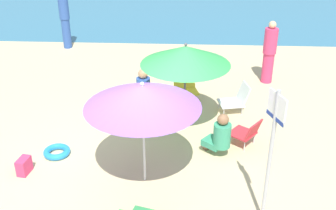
{
  "coord_description": "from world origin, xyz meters",
  "views": [
    {
      "loc": [
        0.89,
        -6.06,
        4.4
      ],
      "look_at": [
        0.52,
        1.13,
        0.7
      ],
      "focal_mm": 44.79,
      "sensor_mm": 36.0,
      "label": 1
    }
  ],
  "objects_px": {
    "beach_chair_d": "(247,132)",
    "beach_chair_c": "(185,86)",
    "umbrella_green": "(186,55)",
    "person_d": "(65,20)",
    "beach_bag": "(24,166)",
    "person_b": "(144,88)",
    "swim_ring": "(57,152)",
    "warning_sign": "(272,142)",
    "umbrella_purple": "(142,96)",
    "person_a": "(220,135)",
    "person_c": "(269,52)",
    "beach_chair_a": "(236,99)"
  },
  "relations": [
    {
      "from": "beach_chair_d",
      "to": "beach_chair_c",
      "type": "bearing_deg",
      "value": -22.35
    },
    {
      "from": "umbrella_green",
      "to": "person_d",
      "type": "distance_m",
      "value": 6.08
    },
    {
      "from": "beach_bag",
      "to": "person_b",
      "type": "bearing_deg",
      "value": 55.88
    },
    {
      "from": "person_d",
      "to": "swim_ring",
      "type": "distance_m",
      "value": 6.14
    },
    {
      "from": "person_b",
      "to": "warning_sign",
      "type": "bearing_deg",
      "value": 14.54
    },
    {
      "from": "umbrella_purple",
      "to": "swim_ring",
      "type": "distance_m",
      "value": 2.4
    },
    {
      "from": "umbrella_green",
      "to": "beach_chair_d",
      "type": "xyz_separation_m",
      "value": [
        1.2,
        -0.69,
        -1.27
      ]
    },
    {
      "from": "person_a",
      "to": "person_c",
      "type": "bearing_deg",
      "value": -73.44
    },
    {
      "from": "beach_chair_c",
      "to": "beach_chair_d",
      "type": "height_order",
      "value": "beach_chair_c"
    },
    {
      "from": "umbrella_green",
      "to": "person_a",
      "type": "relative_size",
      "value": 2.08
    },
    {
      "from": "umbrella_green",
      "to": "person_c",
      "type": "xyz_separation_m",
      "value": [
        2.07,
        2.41,
        -0.78
      ]
    },
    {
      "from": "person_a",
      "to": "person_c",
      "type": "relative_size",
      "value": 0.55
    },
    {
      "from": "person_c",
      "to": "beach_bag",
      "type": "relative_size",
      "value": 5.49
    },
    {
      "from": "person_a",
      "to": "warning_sign",
      "type": "xyz_separation_m",
      "value": [
        0.56,
        -1.7,
        0.95
      ]
    },
    {
      "from": "person_a",
      "to": "beach_bag",
      "type": "height_order",
      "value": "person_a"
    },
    {
      "from": "umbrella_green",
      "to": "warning_sign",
      "type": "xyz_separation_m",
      "value": [
        1.22,
        -2.72,
        -0.21
      ]
    },
    {
      "from": "person_c",
      "to": "swim_ring",
      "type": "relative_size",
      "value": 3.21
    },
    {
      "from": "beach_bag",
      "to": "beach_chair_a",
      "type": "bearing_deg",
      "value": 32.78
    },
    {
      "from": "umbrella_green",
      "to": "beach_chair_d",
      "type": "relative_size",
      "value": 2.67
    },
    {
      "from": "person_d",
      "to": "beach_bag",
      "type": "xyz_separation_m",
      "value": [
        0.99,
        -6.51,
        -0.74
      ]
    },
    {
      "from": "umbrella_purple",
      "to": "person_b",
      "type": "height_order",
      "value": "umbrella_purple"
    },
    {
      "from": "person_a",
      "to": "warning_sign",
      "type": "height_order",
      "value": "warning_sign"
    },
    {
      "from": "beach_chair_c",
      "to": "person_b",
      "type": "distance_m",
      "value": 1.04
    },
    {
      "from": "beach_chair_c",
      "to": "beach_bag",
      "type": "distance_m",
      "value": 4.17
    },
    {
      "from": "umbrella_green",
      "to": "warning_sign",
      "type": "height_order",
      "value": "warning_sign"
    },
    {
      "from": "beach_chair_d",
      "to": "person_b",
      "type": "distance_m",
      "value": 2.67
    },
    {
      "from": "beach_chair_d",
      "to": "swim_ring",
      "type": "bearing_deg",
      "value": 45.14
    },
    {
      "from": "umbrella_purple",
      "to": "person_c",
      "type": "xyz_separation_m",
      "value": [
        2.7,
        4.26,
        -0.79
      ]
    },
    {
      "from": "beach_bag",
      "to": "umbrella_purple",
      "type": "bearing_deg",
      "value": -2.32
    },
    {
      "from": "umbrella_purple",
      "to": "swim_ring",
      "type": "xyz_separation_m",
      "value": [
        -1.72,
        0.68,
        -1.52
      ]
    },
    {
      "from": "umbrella_green",
      "to": "umbrella_purple",
      "type": "xyz_separation_m",
      "value": [
        -0.63,
        -1.85,
        0.01
      ]
    },
    {
      "from": "beach_chair_c",
      "to": "swim_ring",
      "type": "bearing_deg",
      "value": -58.48
    },
    {
      "from": "person_b",
      "to": "beach_chair_c",
      "type": "bearing_deg",
      "value": 99.34
    },
    {
      "from": "beach_chair_a",
      "to": "person_b",
      "type": "bearing_deg",
      "value": -17.43
    },
    {
      "from": "person_a",
      "to": "warning_sign",
      "type": "distance_m",
      "value": 2.02
    },
    {
      "from": "beach_bag",
      "to": "swim_ring",
      "type": "bearing_deg",
      "value": 56.24
    },
    {
      "from": "beach_chair_a",
      "to": "beach_chair_d",
      "type": "distance_m",
      "value": 1.43
    },
    {
      "from": "beach_chair_c",
      "to": "person_b",
      "type": "xyz_separation_m",
      "value": [
        -0.94,
        -0.44,
        0.12
      ]
    },
    {
      "from": "person_b",
      "to": "warning_sign",
      "type": "height_order",
      "value": "warning_sign"
    },
    {
      "from": "beach_chair_c",
      "to": "warning_sign",
      "type": "xyz_separation_m",
      "value": [
        1.22,
        -4.08,
        1.06
      ]
    },
    {
      "from": "swim_ring",
      "to": "person_d",
      "type": "bearing_deg",
      "value": 103.11
    },
    {
      "from": "umbrella_green",
      "to": "person_d",
      "type": "bearing_deg",
      "value": 128.18
    },
    {
      "from": "beach_chair_c",
      "to": "person_a",
      "type": "relative_size",
      "value": 0.75
    },
    {
      "from": "umbrella_purple",
      "to": "warning_sign",
      "type": "bearing_deg",
      "value": -25.11
    },
    {
      "from": "beach_chair_c",
      "to": "beach_bag",
      "type": "bearing_deg",
      "value": -56.92
    },
    {
      "from": "beach_chair_c",
      "to": "warning_sign",
      "type": "distance_m",
      "value": 4.39
    },
    {
      "from": "beach_bag",
      "to": "beach_chair_c",
      "type": "bearing_deg",
      "value": 48.64
    },
    {
      "from": "beach_chair_d",
      "to": "person_b",
      "type": "height_order",
      "value": "person_b"
    },
    {
      "from": "person_c",
      "to": "beach_bag",
      "type": "xyz_separation_m",
      "value": [
        -4.82,
        -4.17,
        -0.65
      ]
    },
    {
      "from": "umbrella_green",
      "to": "beach_chair_c",
      "type": "relative_size",
      "value": 2.77
    }
  ]
}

